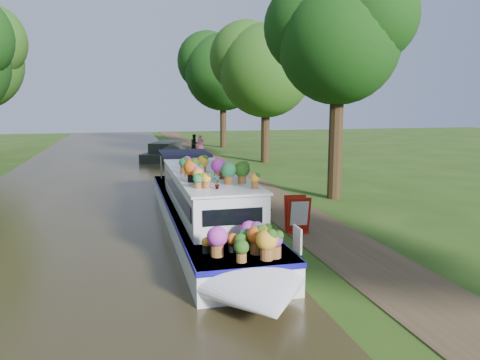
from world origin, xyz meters
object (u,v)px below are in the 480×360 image
at_px(plant_boat, 207,207).
at_px(pedestrian_pink, 201,145).
at_px(pedestrian_dark, 195,144).
at_px(sandwich_board, 297,216).
at_px(second_boat, 166,152).

distance_m(plant_boat, pedestrian_pink, 21.03).
xyz_separation_m(pedestrian_pink, pedestrian_dark, (-0.23, 1.38, -0.02)).
distance_m(sandwich_board, pedestrian_pink, 21.32).
bearing_deg(pedestrian_pink, pedestrian_dark, 96.49).
bearing_deg(sandwich_board, plant_boat, 175.16).
relative_size(plant_boat, pedestrian_dark, 9.02).
relative_size(second_boat, pedestrian_dark, 4.51).
xyz_separation_m(sandwich_board, pedestrian_pink, (0.50, 21.31, 0.27)).
relative_size(second_boat, sandwich_board, 6.11).
relative_size(plant_boat, pedestrian_pink, 8.76).
height_order(sandwich_board, pedestrian_pink, pedestrian_pink).
height_order(plant_boat, sandwich_board, plant_boat).
xyz_separation_m(second_boat, sandwich_board, (2.20, -19.68, 0.03)).
height_order(second_boat, pedestrian_dark, pedestrian_dark).
xyz_separation_m(second_boat, pedestrian_pink, (2.70, 1.63, 0.30)).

